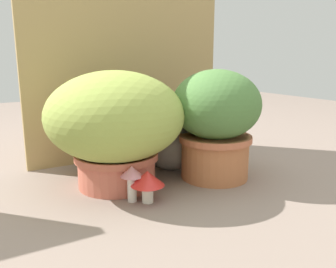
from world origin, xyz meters
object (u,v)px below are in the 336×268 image
at_px(mushroom_ornament_red, 147,180).
at_px(mushroom_ornament_pink, 132,176).
at_px(grass_planter, 115,123).
at_px(leafy_planter, 216,120).
at_px(cat, 173,142).

xyz_separation_m(mushroom_ornament_red, mushroom_ornament_pink, (-0.04, 0.03, 0.01)).
xyz_separation_m(grass_planter, mushroom_ornament_red, (0.03, -0.21, -0.16)).
xyz_separation_m(grass_planter, mushroom_ornament_pink, (-0.02, -0.17, -0.15)).
xyz_separation_m(leafy_planter, mushroom_ornament_pink, (-0.39, -0.05, -0.15)).
bearing_deg(grass_planter, mushroom_ornament_red, -82.75).
bearing_deg(leafy_planter, mushroom_ornament_pink, -172.13).
height_order(cat, mushroom_ornament_pink, cat).
bearing_deg(mushroom_ornament_pink, leafy_planter, 7.87).
xyz_separation_m(leafy_planter, cat, (-0.10, 0.17, -0.12)).
distance_m(leafy_planter, mushroom_ornament_red, 0.39).
relative_size(grass_planter, mushroom_ornament_pink, 4.11).
bearing_deg(cat, mushroom_ornament_red, -134.92).
height_order(leafy_planter, mushroom_ornament_red, leafy_planter).
height_order(cat, mushroom_ornament_red, cat).
distance_m(cat, mushroom_ornament_red, 0.36).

